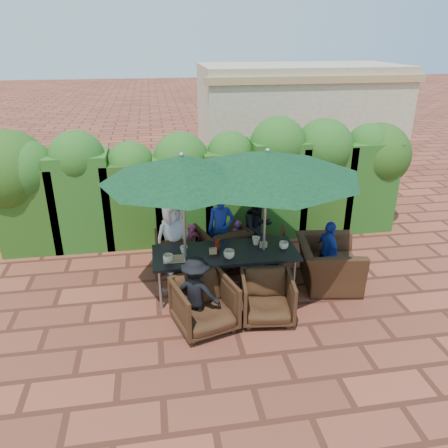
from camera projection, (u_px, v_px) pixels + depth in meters
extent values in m
plane|color=brown|center=(224.00, 291.00, 7.44)|extent=(80.00, 80.00, 0.00)
cube|color=black|center=(225.00, 253.00, 7.17)|extent=(2.37, 0.90, 0.05)
cube|color=gray|center=(225.00, 285.00, 7.41)|extent=(2.17, 0.05, 0.05)
cylinder|color=gray|center=(161.00, 290.00, 6.84)|extent=(0.05, 0.05, 0.70)
cylinder|color=gray|center=(159.00, 268.00, 7.47)|extent=(0.05, 0.05, 0.70)
cylinder|color=gray|center=(294.00, 278.00, 7.16)|extent=(0.05, 0.05, 0.70)
cylinder|color=gray|center=(282.00, 258.00, 7.80)|extent=(0.05, 0.05, 0.70)
cylinder|color=gray|center=(187.00, 295.00, 7.30)|extent=(0.44, 0.44, 0.03)
cylinder|color=gray|center=(185.00, 231.00, 6.82)|extent=(0.04, 0.04, 2.40)
cone|color=black|center=(182.00, 168.00, 6.42)|extent=(2.46, 2.46, 0.38)
sphere|color=gray|center=(182.00, 155.00, 6.34)|extent=(0.08, 0.08, 0.08)
cylinder|color=gray|center=(262.00, 287.00, 7.53)|extent=(0.44, 0.44, 0.03)
cylinder|color=gray|center=(265.00, 225.00, 7.05)|extent=(0.04, 0.04, 2.40)
cone|color=black|center=(267.00, 163.00, 6.65)|extent=(2.95, 2.95, 0.38)
sphere|color=gray|center=(268.00, 151.00, 6.57)|extent=(0.08, 0.08, 0.08)
imported|color=black|center=(175.00, 248.00, 8.12)|extent=(0.73, 0.68, 0.74)
imported|color=black|center=(223.00, 243.00, 8.16)|extent=(1.04, 1.00, 0.87)
imported|color=black|center=(264.00, 242.00, 8.36)|extent=(0.91, 0.89, 0.72)
imported|color=black|center=(204.00, 303.00, 6.38)|extent=(1.01, 0.97, 0.85)
imported|color=black|center=(267.00, 296.00, 6.60)|extent=(0.85, 0.81, 0.80)
imported|color=black|center=(329.00, 257.00, 7.50)|extent=(0.94, 1.28, 1.02)
imported|color=white|center=(173.00, 237.00, 7.85)|extent=(0.78, 0.64, 1.37)
imported|color=#1C329A|center=(221.00, 229.00, 8.11)|extent=(0.52, 0.43, 1.39)
imported|color=black|center=(257.00, 228.00, 8.21)|extent=(0.75, 0.62, 1.35)
imported|color=black|center=(196.00, 293.00, 6.36)|extent=(0.80, 0.60, 1.14)
imported|color=#1C329A|center=(328.00, 252.00, 7.56)|extent=(0.40, 0.69, 1.12)
imported|color=#C64671|center=(192.00, 246.00, 8.10)|extent=(0.32, 0.26, 0.85)
imported|color=#7D489C|center=(238.00, 241.00, 8.34)|extent=(0.32, 0.28, 0.80)
imported|color=green|center=(265.00, 170.00, 11.07)|extent=(1.64, 0.72, 1.71)
imported|color=#C64671|center=(287.00, 168.00, 11.44)|extent=(0.85, 0.63, 1.59)
imported|color=#9C9DA5|center=(313.00, 166.00, 11.46)|extent=(1.17, 0.95, 1.67)
imported|color=beige|center=(168.00, 259.00, 6.80)|extent=(0.16, 0.16, 0.13)
imported|color=beige|center=(184.00, 250.00, 7.09)|extent=(0.13, 0.13, 0.12)
imported|color=beige|center=(229.00, 254.00, 6.92)|extent=(0.18, 0.18, 0.14)
imported|color=beige|center=(256.00, 241.00, 7.39)|extent=(0.14, 0.14, 0.13)
imported|color=beige|center=(284.00, 245.00, 7.24)|extent=(0.16, 0.16, 0.12)
cylinder|color=#B20C0A|center=(217.00, 246.00, 7.16)|extent=(0.04, 0.04, 0.17)
cylinder|color=#4C230C|center=(219.00, 244.00, 7.22)|extent=(0.04, 0.04, 0.17)
cube|color=#AB8153|center=(174.00, 259.00, 6.91)|extent=(0.35, 0.25, 0.02)
cube|color=tan|center=(213.00, 251.00, 7.07)|extent=(0.12, 0.06, 0.10)
cube|color=tan|center=(263.00, 245.00, 7.29)|extent=(0.12, 0.06, 0.10)
cube|color=#1A3A0F|center=(32.00, 208.00, 8.65)|extent=(1.15, 0.95, 1.72)
sphere|color=#1A3A0F|center=(25.00, 171.00, 8.35)|extent=(1.23, 1.23, 1.23)
cube|color=#1A3A0F|center=(83.00, 200.00, 8.76)|extent=(1.15, 0.95, 1.93)
sphere|color=#1A3A0F|center=(77.00, 158.00, 8.41)|extent=(1.07, 1.07, 1.07)
cube|color=#1A3A0F|center=(134.00, 202.00, 8.95)|extent=(1.15, 0.95, 1.75)
sphere|color=#1A3A0F|center=(131.00, 165.00, 8.64)|extent=(0.95, 0.95, 0.95)
cube|color=#1A3A0F|center=(183.00, 197.00, 9.08)|extent=(1.15, 0.95, 1.81)
sphere|color=#1A3A0F|center=(181.00, 160.00, 8.76)|extent=(1.12, 1.12, 1.12)
cube|color=#1A3A0F|center=(230.00, 193.00, 9.22)|extent=(1.15, 0.95, 1.88)
sphere|color=#1A3A0F|center=(230.00, 154.00, 8.88)|extent=(0.95, 0.95, 0.95)
cube|color=#1A3A0F|center=(276.00, 187.00, 9.33)|extent=(1.15, 0.95, 2.04)
sphere|color=#1A3A0F|center=(278.00, 145.00, 8.97)|extent=(1.17, 1.17, 1.17)
cube|color=#1A3A0F|center=(320.00, 187.00, 9.50)|extent=(1.15, 0.95, 1.93)
sphere|color=#1A3A0F|center=(324.00, 148.00, 9.16)|extent=(1.23, 1.23, 1.23)
cube|color=#1A3A0F|center=(363.00, 184.00, 9.65)|extent=(1.15, 0.95, 1.96)
sphere|color=#1A3A0F|center=(369.00, 145.00, 9.29)|extent=(0.91, 0.91, 0.91)
sphere|color=#1A3A0F|center=(10.00, 171.00, 8.41)|extent=(1.60, 1.60, 1.60)
sphere|color=#1A3A0F|center=(378.00, 155.00, 9.53)|extent=(1.40, 1.40, 1.40)
cube|color=beige|center=(298.00, 119.00, 13.65)|extent=(6.00, 3.00, 3.20)
cube|color=tan|center=(318.00, 79.00, 11.82)|extent=(6.20, 0.25, 0.20)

